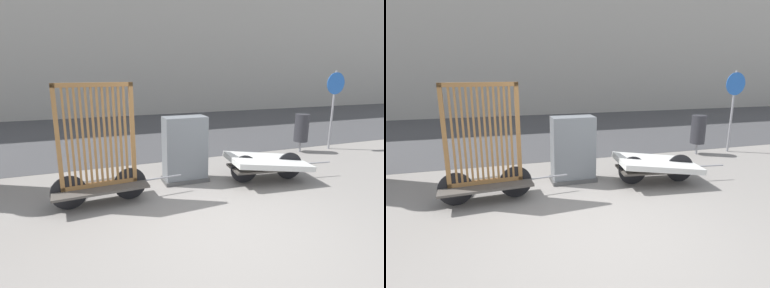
% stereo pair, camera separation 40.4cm
% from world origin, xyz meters
% --- Properties ---
extents(ground_plane, '(60.00, 60.00, 0.00)m').
position_xyz_m(ground_plane, '(0.00, 0.00, 0.00)').
color(ground_plane, gray).
extents(road_strip, '(56.00, 8.52, 0.01)m').
position_xyz_m(road_strip, '(0.00, 7.90, 0.00)').
color(road_strip, '#424244').
rests_on(road_strip, ground_plane).
extents(bike_cart_with_bedframe, '(2.28, 0.79, 2.07)m').
position_xyz_m(bike_cart_with_bedframe, '(-1.66, 1.61, 0.75)').
color(bike_cart_with_bedframe, '#4C4742').
rests_on(bike_cart_with_bedframe, ground_plane).
extents(bike_cart_with_mattress, '(2.34, 1.19, 0.58)m').
position_xyz_m(bike_cart_with_mattress, '(1.67, 1.60, 0.39)').
color(bike_cart_with_mattress, '#4C4742').
rests_on(bike_cart_with_mattress, ground_plane).
extents(utility_cabinet, '(0.93, 0.49, 1.36)m').
position_xyz_m(utility_cabinet, '(0.05, 2.18, 0.64)').
color(utility_cabinet, '#4C4C4C').
rests_on(utility_cabinet, ground_plane).
extents(trash_bin, '(0.39, 0.39, 1.08)m').
position_xyz_m(trash_bin, '(3.88, 3.28, 0.69)').
color(trash_bin, gray).
rests_on(trash_bin, ground_plane).
extents(sign_post, '(0.61, 0.06, 2.27)m').
position_xyz_m(sign_post, '(4.93, 3.27, 1.51)').
color(sign_post, gray).
rests_on(sign_post, ground_plane).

